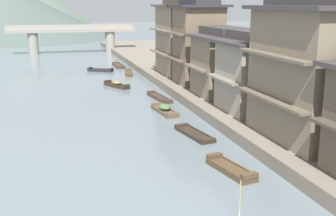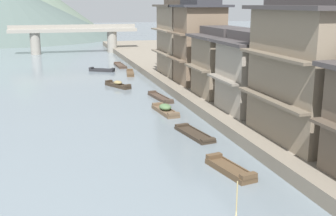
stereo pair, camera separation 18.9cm
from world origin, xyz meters
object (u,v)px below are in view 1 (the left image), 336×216
at_px(boat_moored_far, 117,85).
at_px(boat_upstream_distant, 100,70).
at_px(house_waterfront_narrow, 224,62).
at_px(stone_bridge, 72,35).
at_px(house_waterfront_far, 198,42).
at_px(boat_moored_nearest, 129,73).
at_px(house_waterfront_end, 184,37).
at_px(boat_moored_third, 165,110).
at_px(house_waterfront_second, 318,69).
at_px(house_waterfront_tall, 259,72).
at_px(boat_midriver_upstream, 231,169).
at_px(boat_midriver_drifting, 194,134).
at_px(boat_moored_second, 119,66).
at_px(boat_crossing_west, 159,98).

relative_size(boat_moored_far, boat_upstream_distant, 1.11).
relative_size(house_waterfront_narrow, stone_bridge, 0.27).
bearing_deg(house_waterfront_far, boat_moored_nearest, 111.94).
bearing_deg(boat_upstream_distant, house_waterfront_end, -48.37).
height_order(boat_moored_nearest, boat_moored_third, boat_moored_third).
bearing_deg(house_waterfront_far, boat_upstream_distant, 117.23).
distance_m(house_waterfront_second, stone_bridge, 59.57).
distance_m(house_waterfront_tall, house_waterfront_far, 12.34).
height_order(house_waterfront_tall, house_waterfront_far, house_waterfront_far).
xyz_separation_m(house_waterfront_tall, house_waterfront_narrow, (-0.31, 6.09, 0.00)).
height_order(house_waterfront_narrow, house_waterfront_far, house_waterfront_far).
relative_size(boat_midriver_upstream, stone_bridge, 0.16).
height_order(boat_moored_far, boat_midriver_upstream, boat_moored_far).
xyz_separation_m(boat_midriver_drifting, house_waterfront_narrow, (5.77, 8.54, 3.72)).
height_order(boat_moored_third, house_waterfront_far, house_waterfront_far).
xyz_separation_m(boat_moored_second, boat_upstream_distant, (-3.15, -3.98, 0.05)).
distance_m(boat_upstream_distant, house_waterfront_second, 36.86).
distance_m(house_waterfront_second, house_waterfront_tall, 7.29).
distance_m(boat_moored_third, house_waterfront_second, 13.95).
bearing_deg(boat_moored_far, house_waterfront_second, -70.27).
bearing_deg(boat_upstream_distant, boat_moored_nearest, -47.97).
xyz_separation_m(boat_moored_third, house_waterfront_tall, (6.37, -4.21, 3.55)).
relative_size(boat_moored_second, boat_crossing_west, 1.08).
relative_size(boat_crossing_west, house_waterfront_narrow, 0.78).
height_order(boat_moored_second, house_waterfront_second, house_waterfront_second).
height_order(boat_moored_far, house_waterfront_end, house_waterfront_end).
distance_m(boat_crossing_west, house_waterfront_second, 18.24).
relative_size(boat_moored_second, boat_midriver_upstream, 1.38).
height_order(boat_moored_third, house_waterfront_end, house_waterfront_end).
bearing_deg(house_waterfront_narrow, house_waterfront_far, 92.27).
relative_size(boat_midriver_drifting, stone_bridge, 0.19).
bearing_deg(house_waterfront_second, boat_midriver_upstream, -162.14).
bearing_deg(stone_bridge, house_waterfront_far, -75.06).
xyz_separation_m(boat_midriver_upstream, house_waterfront_far, (5.80, 21.50, 4.96)).
relative_size(boat_moored_far, house_waterfront_far, 0.44).
distance_m(boat_midriver_upstream, house_waterfront_far, 22.82).
xyz_separation_m(boat_upstream_distant, house_waterfront_narrow, (8.48, -22.17, 3.66)).
relative_size(boat_midriver_drifting, boat_crossing_west, 0.90).
xyz_separation_m(boat_midriver_upstream, boat_crossing_west, (0.91, 18.73, -0.05)).
xyz_separation_m(boat_moored_far, boat_midriver_drifting, (2.36, -19.05, -0.15)).
bearing_deg(boat_upstream_distant, boat_midriver_drifting, -84.96).
height_order(boat_moored_third, boat_midriver_upstream, boat_moored_third).
height_order(boat_crossing_west, house_waterfront_second, house_waterfront_second).
relative_size(boat_moored_far, stone_bridge, 0.17).
height_order(boat_midriver_upstream, house_waterfront_narrow, house_waterfront_narrow).
height_order(boat_crossing_west, stone_bridge, stone_bridge).
relative_size(boat_crossing_west, house_waterfront_second, 0.55).
xyz_separation_m(boat_moored_nearest, boat_midriver_upstream, (-0.80, -33.92, 0.03)).
relative_size(house_waterfront_second, house_waterfront_end, 1.00).
distance_m(house_waterfront_tall, house_waterfront_narrow, 6.10).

